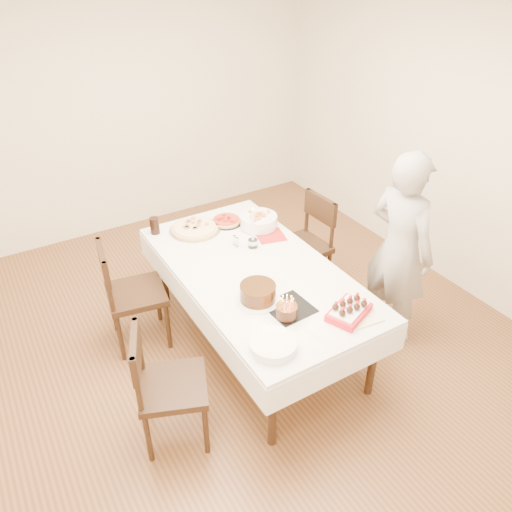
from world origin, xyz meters
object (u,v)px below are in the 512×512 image
pizza_pepperoni (226,221)px  layer_cake (258,293)px  strawberry_box (349,311)px  taper_candle (253,227)px  cola_glass (155,226)px  chair_right_savory (301,247)px  chair_left_savory (136,294)px  dining_table (256,307)px  pasta_bowl (259,221)px  pizza_white (195,229)px  birthday_cake (287,307)px  chair_left_dessert (173,386)px  person (399,250)px

pizza_pepperoni → layer_cake: bearing=-107.1°
pizza_pepperoni → strawberry_box: 1.59m
taper_candle → cola_glass: bearing=134.0°
chair_right_savory → layer_cake: 1.25m
chair_right_savory → chair_left_savory: size_ratio=1.00×
chair_right_savory → layer_cake: chair_right_savory is taller
dining_table → strawberry_box: (0.26, -0.81, 0.41)m
pasta_bowl → strawberry_box: 1.38m
pizza_white → pizza_pepperoni: bearing=-3.6°
dining_table → chair_left_savory: bearing=147.3°
birthday_cake → chair_left_savory: bearing=122.0°
dining_table → strawberry_box: 0.95m
chair_right_savory → pasta_bowl: chair_right_savory is taller
pasta_bowl → layer_cake: (-0.56, -0.91, 0.00)m
cola_glass → birthday_cake: bearing=-77.2°
taper_candle → pasta_bowl: bearing=50.6°
chair_left_dessert → person: size_ratio=0.56×
pasta_bowl → birthday_cake: size_ratio=2.19×
chair_right_savory → taper_candle: 0.76m
chair_left_savory → pizza_pepperoni: size_ratio=3.42×
chair_left_savory → layer_cake: (0.64, -0.87, 0.33)m
chair_right_savory → strawberry_box: chair_right_savory is taller
cola_glass → birthday_cake: size_ratio=1.00×
chair_left_dessert → birthday_cake: (0.84, -0.07, 0.37)m
dining_table → chair_right_savory: (0.75, 0.42, 0.11)m
layer_cake → birthday_cake: (0.07, -0.26, 0.02)m
chair_left_savory → pizza_white: 0.78m
person → dining_table: bearing=60.8°
person → pizza_white: bearing=38.5°
chair_left_savory → pasta_bowl: size_ratio=2.96×
person → pasta_bowl: 1.24m
pizza_white → dining_table: bearing=-79.2°
chair_left_dessert → taper_candle: 1.46m
pizza_white → pizza_pepperoni: 0.31m
layer_cake → strawberry_box: size_ratio=1.05×
pizza_pepperoni → birthday_cake: (-0.27, -1.38, 0.07)m
chair_right_savory → pizza_white: (-0.90, 0.38, 0.29)m
chair_left_dessert → taper_candle: taper_candle is taller
pizza_pepperoni → cola_glass: (-0.62, 0.16, 0.05)m
person → layer_cake: person is taller
pizza_white → person: bearing=-46.1°
chair_left_savory → pasta_bowl: 1.24m
chair_right_savory → dining_table: bearing=-153.4°
taper_candle → cola_glass: 0.90m
taper_candle → birthday_cake: 0.95m
pizza_white → taper_candle: bearing=-58.7°
pasta_bowl → birthday_cake: bearing=-112.6°
chair_right_savory → taper_candle: size_ratio=2.57×
chair_left_savory → birthday_cake: bearing=131.3°
dining_table → cola_glass: bearing=116.5°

